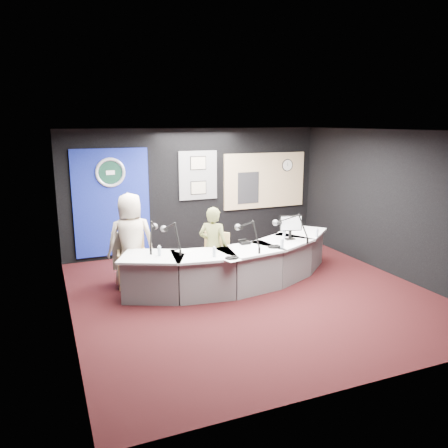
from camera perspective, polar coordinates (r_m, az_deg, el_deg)
name	(u,v)px	position (r m, az deg, el deg)	size (l,w,h in m)	color
ground	(252,294)	(7.97, 3.55, -8.81)	(6.00, 6.00, 0.00)	black
ceiling	(254,131)	(7.41, 3.86, 11.75)	(6.00, 6.00, 0.02)	silver
wall_back	(196,191)	(10.30, -3.61, 4.26)	(6.00, 0.02, 2.80)	black
wall_front	(374,268)	(5.13, 18.54, -5.34)	(6.00, 0.02, 2.80)	black
wall_left	(65,232)	(6.84, -19.57, -0.92)	(0.02, 6.00, 2.80)	black
wall_right	(393,203)	(9.26, 20.67, 2.46)	(0.02, 6.00, 2.80)	black
broadcast_desk	(237,264)	(8.29, 1.62, -5.16)	(4.50, 1.90, 0.75)	silver
backdrop_panel	(112,203)	(9.87, -14.06, 2.62)	(1.60, 0.05, 2.30)	navy
agency_seal	(110,173)	(9.74, -14.24, 6.35)	(0.63, 0.63, 0.07)	silver
seal_center	(110,173)	(9.74, -14.24, 6.35)	(0.48, 0.48, 0.01)	#0D3123
pinboard	(198,175)	(10.24, -3.32, 6.18)	(0.90, 0.04, 1.10)	slate
framed_photo_upper	(198,163)	(10.19, -3.28, 7.73)	(0.34, 0.02, 0.27)	gray
framed_photo_lower	(199,188)	(10.25, -3.24, 4.61)	(0.34, 0.02, 0.27)	gray
booth_window_frame	(265,180)	(10.93, 5.19, 5.52)	(2.12, 0.06, 1.32)	tan
booth_glow	(265,181)	(10.93, 5.21, 5.52)	(2.00, 0.02, 1.20)	#FFC8A1
equipment_rack	(248,188)	(10.73, 3.10, 4.61)	(0.55, 0.02, 0.75)	black
wall_clock	(287,165)	(11.16, 8.06, 7.41)	(0.28, 0.28, 0.01)	white
armchair_left	(132,259)	(8.31, -11.61, -4.36)	(0.58, 0.58, 1.04)	tan
armchair_right	(213,257)	(8.18, -1.37, -4.27)	(0.60, 0.60, 1.06)	tan
draped_jacket	(126,250)	(8.50, -12.34, -3.28)	(0.50, 0.10, 0.70)	gray
person_man	(131,241)	(8.21, -11.72, -2.07)	(0.84, 0.55, 1.72)	#C4B39D
person_woman	(213,247)	(8.12, -1.38, -2.90)	(0.54, 0.35, 1.47)	olive
computer_monitor	(290,223)	(8.57, 8.43, 0.13)	(0.40, 0.02, 0.27)	black
desk_phone	(245,243)	(8.25, 2.66, -2.37)	(0.18, 0.15, 0.05)	black
headphones_near	(274,246)	(8.06, 6.38, -2.85)	(0.22, 0.22, 0.04)	black
headphones_far	(232,258)	(7.36, 1.00, -4.30)	(0.23, 0.23, 0.04)	black
paper_stack	(184,251)	(7.81, -5.08, -3.46)	(0.20, 0.28, 0.00)	white
notepad	(230,259)	(7.35, 0.80, -4.46)	(0.23, 0.33, 0.00)	white
boom_mic_a	(153,233)	(7.92, -9.05, -1.11)	(0.34, 0.70, 0.60)	black
boom_mic_b	(172,235)	(7.75, -6.67, -1.34)	(0.24, 0.73, 0.60)	black
boom_mic_c	(248,233)	(7.83, 3.10, -1.12)	(0.25, 0.73, 0.60)	black
boom_mic_d	(291,226)	(8.40, 8.57, -0.27)	(0.56, 0.56, 0.60)	black
water_bottles	(248,243)	(7.98, 3.01, -2.41)	(3.20, 0.63, 0.18)	silver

